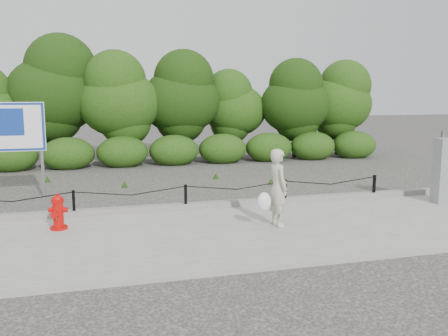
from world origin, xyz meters
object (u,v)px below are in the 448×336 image
(pedestrian, at_px, (277,188))
(utility_cabinet, at_px, (447,171))
(fire_hydrant, at_px, (58,212))
(advertising_sign, at_px, (13,131))

(pedestrian, xyz_separation_m, utility_cabinet, (4.84, 0.85, 0.03))
(fire_hydrant, bearing_deg, utility_cabinet, 18.28)
(pedestrian, bearing_deg, utility_cabinet, -85.88)
(pedestrian, relative_size, utility_cabinet, 0.89)
(fire_hydrant, bearing_deg, pedestrian, 6.96)
(utility_cabinet, xyz_separation_m, advertising_sign, (-10.45, 3.59, 0.92))
(fire_hydrant, relative_size, advertising_sign, 0.28)
(fire_hydrant, distance_m, pedestrian, 4.44)
(advertising_sign, bearing_deg, pedestrian, -38.20)
(utility_cabinet, relative_size, advertising_sign, 0.69)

